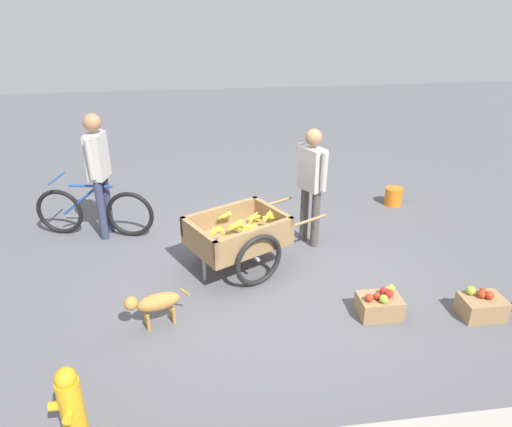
% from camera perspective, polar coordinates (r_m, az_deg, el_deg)
% --- Properties ---
extents(ground_plane, '(24.00, 24.00, 0.00)m').
position_cam_1_polar(ground_plane, '(5.96, 1.44, -6.60)').
color(ground_plane, '#56565B').
extents(fruit_cart, '(1.81, 1.44, 0.74)m').
position_cam_1_polar(fruit_cart, '(5.77, -2.11, -2.72)').
color(fruit_cart, '#937047').
rests_on(fruit_cart, ground).
extents(vendor_person, '(0.34, 0.52, 1.58)m').
position_cam_1_polar(vendor_person, '(6.21, 6.63, 4.26)').
color(vendor_person, '#4C4742').
rests_on(vendor_person, ground).
extents(bicycle, '(1.63, 0.53, 0.85)m').
position_cam_1_polar(bicycle, '(6.97, -18.63, 0.22)').
color(bicycle, black).
rests_on(bicycle, ground).
extents(cyclist_person, '(0.27, 0.57, 1.72)m').
position_cam_1_polar(cyclist_person, '(6.67, -18.22, 5.54)').
color(cyclist_person, '#333851').
rests_on(cyclist_person, ground).
extents(dog, '(0.65, 0.30, 0.40)m').
position_cam_1_polar(dog, '(5.01, -11.94, -10.32)').
color(dog, '#AD7A38').
rests_on(dog, ground).
extents(fire_hydrant, '(0.25, 0.25, 0.67)m').
position_cam_1_polar(fire_hydrant, '(4.07, -21.11, -20.37)').
color(fire_hydrant, gold).
rests_on(fire_hydrant, ground).
extents(plastic_bucket, '(0.27, 0.27, 0.28)m').
position_cam_1_polar(plastic_bucket, '(7.95, 15.99, 1.98)').
color(plastic_bucket, orange).
rests_on(plastic_bucket, ground).
extents(apple_crate, '(0.44, 0.32, 0.32)m').
position_cam_1_polar(apple_crate, '(5.64, 25.17, -9.87)').
color(apple_crate, '#99754C').
rests_on(apple_crate, ground).
extents(mixed_fruit_crate, '(0.44, 0.32, 0.31)m').
position_cam_1_polar(mixed_fruit_crate, '(5.28, 14.46, -10.42)').
color(mixed_fruit_crate, '#99754C').
rests_on(mixed_fruit_crate, ground).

